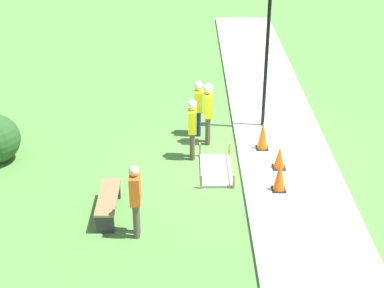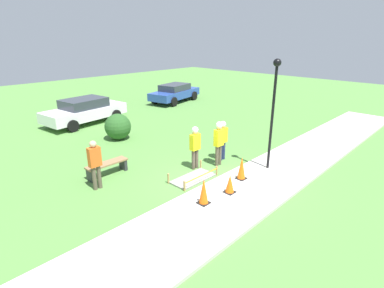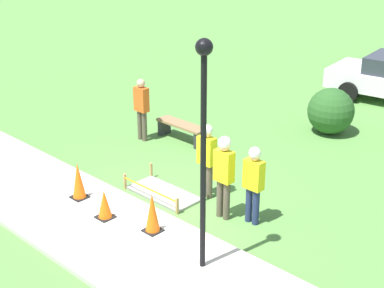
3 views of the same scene
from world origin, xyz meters
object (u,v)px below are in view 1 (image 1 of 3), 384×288
(worker_supervisor, at_px, (208,108))
(worker_assistant, at_px, (199,104))
(traffic_cone_sidewalk_edge, at_px, (263,135))
(bystander_in_orange_shirt, at_px, (135,197))
(lamppost_near, at_px, (268,39))
(traffic_cone_near_patch, at_px, (280,175))
(worker_trainee, at_px, (192,124))
(traffic_cone_far_patch, at_px, (280,157))
(park_bench, at_px, (108,202))

(worker_supervisor, bearing_deg, worker_assistant, 24.47)
(traffic_cone_sidewalk_edge, bearing_deg, worker_assistant, 58.00)
(traffic_cone_sidewalk_edge, xyz_separation_m, worker_supervisor, (0.53, 1.49, 0.58))
(bystander_in_orange_shirt, distance_m, lamppost_near, 6.58)
(traffic_cone_near_patch, bearing_deg, worker_trainee, 48.88)
(traffic_cone_far_patch, xyz_separation_m, lamppost_near, (2.59, 0.13, 2.35))
(traffic_cone_near_patch, distance_m, traffic_cone_far_patch, 1.11)
(traffic_cone_far_patch, bearing_deg, traffic_cone_near_patch, 171.80)
(traffic_cone_far_patch, xyz_separation_m, bystander_in_orange_shirt, (-2.77, 3.50, 0.57))
(lamppost_near, bearing_deg, worker_trainee, 131.06)
(traffic_cone_sidewalk_edge, bearing_deg, traffic_cone_far_patch, -163.98)
(lamppost_near, bearing_deg, worker_assistant, 101.93)
(traffic_cone_far_patch, height_order, park_bench, traffic_cone_far_patch)
(traffic_cone_sidewalk_edge, xyz_separation_m, park_bench, (-3.05, 3.90, -0.17))
(traffic_cone_near_patch, distance_m, worker_supervisor, 3.23)
(traffic_cone_far_patch, height_order, worker_supervisor, worker_supervisor)
(traffic_cone_far_patch, xyz_separation_m, worker_trainee, (0.74, 2.25, 0.61))
(worker_assistant, distance_m, bystander_in_orange_shirt, 5.16)
(traffic_cone_far_patch, xyz_separation_m, park_bench, (-1.96, 4.21, -0.07))
(worker_trainee, bearing_deg, traffic_cone_far_patch, -108.15)
(park_bench, xyz_separation_m, worker_trainee, (2.70, -1.95, 0.67))
(park_bench, relative_size, bystander_in_orange_shirt, 0.92)
(traffic_cone_near_patch, bearing_deg, lamppost_near, -0.46)
(traffic_cone_far_patch, bearing_deg, park_bench, 114.94)
(worker_supervisor, bearing_deg, traffic_cone_far_patch, -131.94)
(worker_trainee, distance_m, lamppost_near, 3.32)
(park_bench, distance_m, worker_assistant, 4.71)
(worker_supervisor, distance_m, worker_trainee, 0.99)
(traffic_cone_far_patch, height_order, bystander_in_orange_shirt, bystander_in_orange_shirt)
(traffic_cone_sidewalk_edge, distance_m, worker_assistant, 2.12)
(traffic_cone_near_patch, xyz_separation_m, traffic_cone_sidewalk_edge, (2.18, 0.16, -0.00))
(traffic_cone_near_patch, distance_m, bystander_in_orange_shirt, 3.77)
(worker_supervisor, xyz_separation_m, bystander_in_orange_shirt, (-4.39, 1.69, -0.11))
(traffic_cone_near_patch, relative_size, lamppost_near, 0.20)
(worker_supervisor, bearing_deg, traffic_cone_near_patch, -148.74)
(bystander_in_orange_shirt, bearing_deg, worker_assistant, -16.17)
(traffic_cone_sidewalk_edge, height_order, worker_trainee, worker_trainee)
(worker_supervisor, height_order, worker_trainee, worker_supervisor)
(park_bench, xyz_separation_m, lamppost_near, (4.55, -4.08, 2.42))
(park_bench, distance_m, lamppost_near, 6.57)
(traffic_cone_far_patch, height_order, traffic_cone_sidewalk_edge, traffic_cone_sidewalk_edge)
(traffic_cone_sidewalk_edge, distance_m, park_bench, 4.95)
(park_bench, xyz_separation_m, worker_assistant, (4.14, -2.15, 0.64))
(traffic_cone_sidewalk_edge, bearing_deg, bystander_in_orange_shirt, 140.49)
(traffic_cone_near_patch, xyz_separation_m, park_bench, (-0.86, 4.05, -0.17))
(worker_assistant, xyz_separation_m, bystander_in_orange_shirt, (-4.95, 1.44, -0.00))
(worker_trainee, bearing_deg, bystander_in_orange_shirt, 160.50)
(park_bench, height_order, worker_assistant, worker_assistant)
(traffic_cone_near_patch, height_order, worker_assistant, worker_assistant)
(traffic_cone_near_patch, height_order, lamppost_near, lamppost_near)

